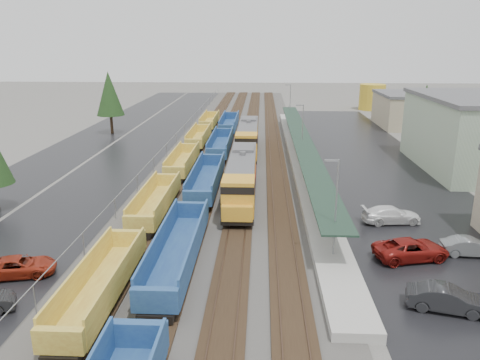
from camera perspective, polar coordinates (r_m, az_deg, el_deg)
The scene contains 20 objects.
ballast_strip at distance 74.14m, azimuth -0.48°, elevation 4.13°, with size 20.00×160.00×0.08m, color #302D2B.
trackbed at distance 74.11m, azimuth -0.48°, elevation 4.22°, with size 14.60×160.00×0.22m.
west_parking_lot at distance 76.44m, azimuth -11.81°, elevation 4.13°, with size 10.00×160.00×0.02m, color black.
west_road at distance 79.52m, azimuth -18.82°, elevation 4.07°, with size 9.00×160.00×0.02m, color black.
east_commuter_lot at distance 66.03m, azimuth 15.73°, elevation 1.92°, with size 16.00×100.00×0.02m, color black.
station_platform at distance 64.37m, azimuth 7.50°, elevation 2.70°, with size 3.00×80.00×8.00m.
chainlink_fence at distance 73.43m, azimuth -8.00°, elevation 5.10°, with size 0.08×160.04×2.02m.
distant_hills at distance 227.23m, azimuth 13.33°, elevation 12.08°, with size 301.00×140.00×25.20m.
tree_west_far at distance 87.07m, azimuth -15.65°, elevation 10.11°, with size 4.84×4.84×11.00m.
tree_east at distance 74.87m, azimuth 21.57°, elevation 8.11°, with size 4.40×4.40×10.00m.
locomotive_lead at distance 48.60m, azimuth 0.20°, elevation 0.25°, with size 2.94×19.37×4.38m.
locomotive_trail at distance 68.99m, azimuth 0.96°, elevation 5.14°, with size 2.94×19.37×4.38m.
well_string_yellow at distance 45.46m, azimuth -10.21°, elevation -2.75°, with size 2.64×107.76×2.34m.
well_string_blue at distance 43.27m, azimuth -5.49°, elevation -3.46°, with size 2.85×107.14×2.52m.
storage_tank at distance 119.11m, azimuth 15.79°, elevation 9.71°, with size 6.11×6.11×6.11m, color gold.
parked_car_west_c at distance 37.07m, azimuth -25.35°, elevation -9.52°, with size 5.04×2.32×1.40m, color maroon.
parked_car_east_a at distance 32.25m, azimuth 23.94°, elevation -13.12°, with size 4.81×1.68×1.59m, color black.
parked_car_east_b at distance 38.23m, azimuth 20.14°, elevation -7.95°, with size 5.71×2.63×1.59m, color maroon.
parked_car_east_c at distance 44.97m, azimuth 17.96°, elevation -4.08°, with size 5.29×2.15×1.53m, color white.
parked_car_east_e at distance 40.64m, azimuth 26.21°, elevation -7.34°, with size 4.28×1.49×1.41m, color slate.
Camera 1 is at (4.03, -12.29, 15.99)m, focal length 35.00 mm.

